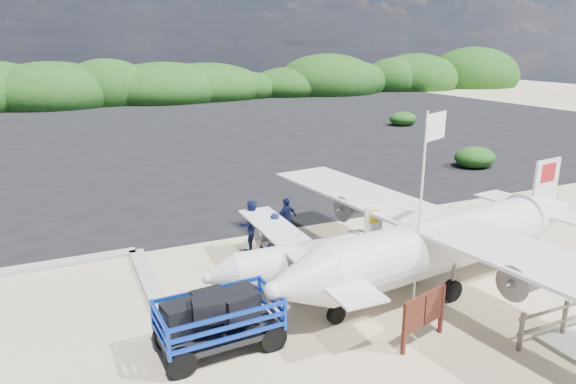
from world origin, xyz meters
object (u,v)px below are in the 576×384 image
Objects in this scene: flagpole at (413,305)px; aircraft_large at (334,129)px; baggage_cart at (220,349)px; crew_b at (251,226)px; crew_c at (287,218)px; crew_a at (274,237)px; signboard at (422,343)px; aircraft_small at (49,134)px.

aircraft_large is at bearing 64.56° from flagpole.
crew_b reaches higher than baggage_cart.
crew_a is at bearing 35.77° from crew_c.
signboard is 0.12× the size of aircraft_large.
crew_c is 0.11× the size of aircraft_large.
crew_a is at bearing 114.89° from crew_b.
baggage_cart is 33.44m from aircraft_large.
signboard is 6.37m from crew_a.
crew_a is 0.27× the size of aircraft_small.
aircraft_large reaches higher than crew_a.
crew_c is (-1.09, 6.27, 0.80)m from flagpole.
flagpole is 3.23× the size of crew_a.
crew_b is (-2.75, 5.68, 0.94)m from flagpole.
baggage_cart is 5.51m from crew_a.
crew_b is at bearing -81.67° from crew_a.
crew_c reaches higher than baggage_cart.
signboard is 7.94m from crew_c.
aircraft_large is at bearing 52.85° from baggage_cart.
flagpole is 3.45× the size of crew_c.
flagpole is at bearing 57.76° from aircraft_large.
baggage_cart is at bearing 41.55° from crew_a.
crew_b is (2.89, 5.47, 0.94)m from baggage_cart.
aircraft_small is (-8.02, 29.44, -0.80)m from crew_c.
aircraft_large is (14.23, 29.45, 0.00)m from signboard.
crew_a is (-2.34, 4.55, 0.85)m from flagpole.
baggage_cart is 1.84× the size of crew_a.
flagpole is (5.64, -0.21, 0.00)m from baggage_cart.
crew_c is at bearing -137.24° from crew_a.
crew_c is 25.89m from aircraft_large.
baggage_cart is at bearing 34.90° from crew_c.
aircraft_small is at bearing 92.79° from baggage_cart.
flagpole is at bearing 106.06° from crew_a.
crew_b reaches higher than aircraft_small.
aircraft_large is at bearing 49.29° from signboard.
crew_b is 0.13× the size of aircraft_large.
signboard is 0.90× the size of crew_b.
crew_b is 0.30× the size of aircraft_small.
crew_c is (-0.09, 7.89, 0.80)m from signboard.
crew_c is 30.53m from aircraft_small.
baggage_cart is 5.64m from flagpole.
crew_b is at bearing 115.82° from flagpole.
crew_a reaches higher than aircraft_small.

